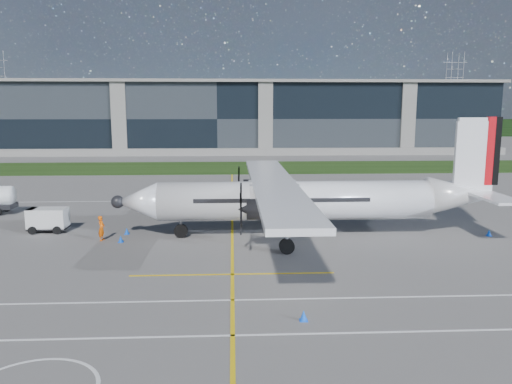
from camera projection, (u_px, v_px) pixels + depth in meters
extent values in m
plane|color=#64625F|center=(212.00, 174.00, 74.36)|extent=(400.00, 400.00, 0.00)
cube|color=#1A360E|center=(214.00, 168.00, 82.24)|extent=(400.00, 18.00, 0.04)
cube|color=black|center=(218.00, 118.00, 112.54)|extent=(120.00, 20.00, 15.00)
cube|color=black|center=(223.00, 128.00, 172.39)|extent=(400.00, 6.00, 6.00)
cube|color=yellow|center=(232.00, 216.00, 44.95)|extent=(0.20, 70.00, 0.01)
cube|color=white|center=(162.00, 337.00, 21.16)|extent=(90.00, 0.15, 0.01)
imported|color=#F25907|center=(101.00, 226.00, 36.56)|extent=(0.70, 0.92, 2.11)
cone|color=blue|center=(489.00, 233.00, 38.00)|extent=(0.36, 0.36, 0.50)
cone|color=blue|center=(121.00, 239.00, 36.18)|extent=(0.36, 0.36, 0.50)
cone|color=blue|center=(127.00, 231.00, 38.51)|extent=(0.36, 0.36, 0.50)
cone|color=blue|center=(304.00, 315.00, 22.76)|extent=(0.36, 0.36, 0.50)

